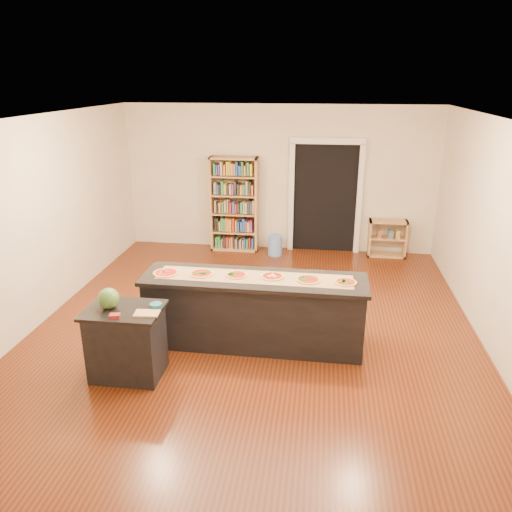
# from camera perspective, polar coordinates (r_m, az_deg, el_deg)

# --- Properties ---
(room) EXTENTS (6.00, 7.00, 2.80)m
(room) POSITION_cam_1_polar(r_m,az_deg,el_deg) (6.39, -0.24, 2.77)
(room) COLOR beige
(room) RESTS_ON ground
(doorway) EXTENTS (1.40, 0.09, 2.21)m
(doorway) POSITION_cam_1_polar(r_m,az_deg,el_deg) (9.73, 7.93, 7.37)
(doorway) COLOR black
(doorway) RESTS_ON room
(kitchen_island) EXTENTS (2.81, 0.76, 0.93)m
(kitchen_island) POSITION_cam_1_polar(r_m,az_deg,el_deg) (6.38, -0.23, -6.30)
(kitchen_island) COLOR black
(kitchen_island) RESTS_ON ground
(side_counter) EXTENTS (0.85, 0.62, 0.84)m
(side_counter) POSITION_cam_1_polar(r_m,az_deg,el_deg) (5.95, -14.57, -9.50)
(side_counter) COLOR black
(side_counter) RESTS_ON ground
(bookshelf) EXTENTS (0.92, 0.33, 1.84)m
(bookshelf) POSITION_cam_1_polar(r_m,az_deg,el_deg) (9.77, -2.49, 5.90)
(bookshelf) COLOR tan
(bookshelf) RESTS_ON ground
(low_shelf) EXTENTS (0.71, 0.30, 0.71)m
(low_shelf) POSITION_cam_1_polar(r_m,az_deg,el_deg) (9.87, 14.76, 1.98)
(low_shelf) COLOR tan
(low_shelf) RESTS_ON ground
(waste_bin) EXTENTS (0.27, 0.27, 0.40)m
(waste_bin) POSITION_cam_1_polar(r_m,az_deg,el_deg) (9.65, 2.20, 1.25)
(waste_bin) COLOR #6692E5
(waste_bin) RESTS_ON ground
(kraft_paper) EXTENTS (2.44, 0.46, 0.00)m
(kraft_paper) POSITION_cam_1_polar(r_m,az_deg,el_deg) (6.20, -0.22, -2.42)
(kraft_paper) COLOR #9D8151
(kraft_paper) RESTS_ON kitchen_island
(watermelon) EXTENTS (0.24, 0.24, 0.24)m
(watermelon) POSITION_cam_1_polar(r_m,az_deg,el_deg) (5.77, -16.48, -4.67)
(watermelon) COLOR #144214
(watermelon) RESTS_ON side_counter
(cutting_board) EXTENTS (0.28, 0.20, 0.02)m
(cutting_board) POSITION_cam_1_polar(r_m,az_deg,el_deg) (5.57, -12.37, -6.42)
(cutting_board) COLOR tan
(cutting_board) RESTS_ON side_counter
(package_red) EXTENTS (0.12, 0.10, 0.04)m
(package_red) POSITION_cam_1_polar(r_m,az_deg,el_deg) (5.58, -15.83, -6.60)
(package_red) COLOR maroon
(package_red) RESTS_ON side_counter
(package_teal) EXTENTS (0.14, 0.14, 0.05)m
(package_teal) POSITION_cam_1_polar(r_m,az_deg,el_deg) (5.69, -11.37, -5.60)
(package_teal) COLOR #195966
(package_teal) RESTS_ON side_counter
(pizza_a) EXTENTS (0.31, 0.31, 0.02)m
(pizza_a) POSITION_cam_1_polar(r_m,az_deg,el_deg) (6.40, -10.25, -1.89)
(pizza_a) COLOR tan
(pizza_a) RESTS_ON kitchen_island
(pizza_b) EXTENTS (0.29, 0.29, 0.02)m
(pizza_b) POSITION_cam_1_polar(r_m,az_deg,el_deg) (6.31, -6.28, -2.01)
(pizza_b) COLOR tan
(pizza_b) RESTS_ON kitchen_island
(pizza_c) EXTENTS (0.28, 0.28, 0.02)m
(pizza_c) POSITION_cam_1_polar(r_m,az_deg,el_deg) (6.23, -2.25, -2.18)
(pizza_c) COLOR tan
(pizza_c) RESTS_ON kitchen_island
(pizza_d) EXTENTS (0.29, 0.29, 0.02)m
(pizza_d) POSITION_cam_1_polar(r_m,az_deg,el_deg) (6.19, 1.87, -2.34)
(pizza_d) COLOR tan
(pizza_d) RESTS_ON kitchen_island
(pizza_e) EXTENTS (0.29, 0.29, 0.02)m
(pizza_e) POSITION_cam_1_polar(r_m,az_deg,el_deg) (6.12, 6.00, -2.70)
(pizza_e) COLOR tan
(pizza_e) RESTS_ON kitchen_island
(pizza_f) EXTENTS (0.28, 0.28, 0.02)m
(pizza_f) POSITION_cam_1_polar(r_m,az_deg,el_deg) (6.11, 10.20, -2.96)
(pizza_f) COLOR tan
(pizza_f) RESTS_ON kitchen_island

